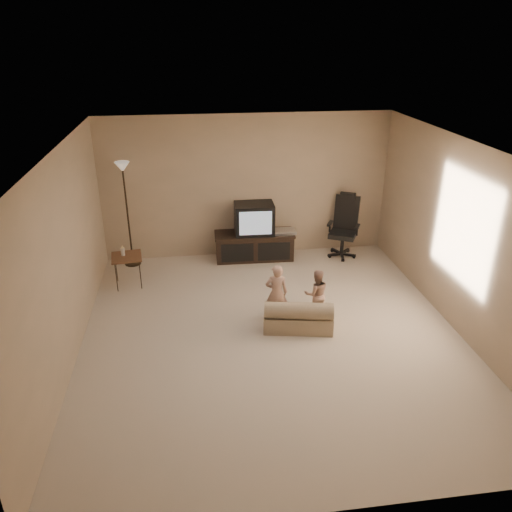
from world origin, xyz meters
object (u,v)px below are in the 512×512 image
Objects in this scene: tv_stand at (255,236)px; office_chair at (344,234)px; floor_lamp at (125,191)px; toddler_right at (316,294)px; child_sofa at (298,317)px; toddler_left at (276,293)px; side_table at (126,257)px.

tv_stand is 1.60m from office_chair.
floor_lamp reaches higher than office_chair.
tv_stand is at bearing -73.93° from toddler_right.
child_sofa is at bearing -91.61° from office_chair.
office_chair is 1.12× the size of child_sofa.
floor_lamp is 3.62m from child_sofa.
child_sofa is (0.28, -2.39, -0.24)m from tv_stand.
floor_lamp is at bearing 145.45° from child_sofa.
floor_lamp is at bearing -37.79° from toddler_right.
office_chair is 2.59m from toddler_left.
child_sofa is 0.44m from toddler_left.
toddler_left is (2.16, -1.37, -0.06)m from side_table.
child_sofa is (2.42, -2.43, -1.13)m from floor_lamp.
office_chair is at bearing 10.25° from side_table.
tv_stand is 1.68× the size of toddler_left.
tv_stand reaches higher than side_table.
tv_stand reaches higher than child_sofa.
side_table is 0.68× the size of child_sofa.
child_sofa is 0.45m from toddler_right.
tv_stand is 0.79× the size of floor_lamp.
office_chair is 3.80m from side_table.
toddler_right is (-1.01, -2.03, -0.04)m from office_chair.
tv_stand is 1.27× the size of office_chair.
tv_stand reaches higher than toddler_left.
toddler_right is (0.57, 0.01, -0.06)m from toddler_left.
tv_stand is at bearing -154.53° from office_chair.
tv_stand is 2.19m from toddler_right.
tv_stand is 2.27m from side_table.
child_sofa is at bearing -81.56° from tv_stand.
toddler_left is at bearing 1.88° from toddler_right.
child_sofa is 1.18× the size of toddler_left.
toddler_right is (2.73, -1.36, -0.13)m from side_table.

